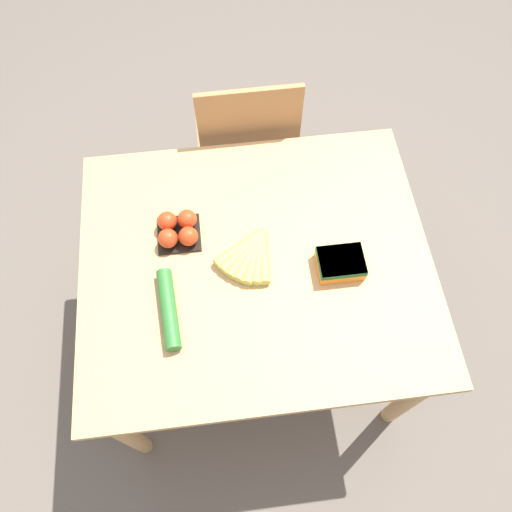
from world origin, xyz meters
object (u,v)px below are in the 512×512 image
object	(u,v)px
chair	(247,149)
carrot_bag	(341,263)
tomato_pack	(178,230)
cucumber_near	(169,309)
banana_bunch	(250,254)

from	to	relation	value
chair	carrot_bag	world-z (taller)	chair
carrot_bag	tomato_pack	bearing A→B (deg)	160.16
carrot_bag	cucumber_near	bearing A→B (deg)	-171.01
carrot_bag	cucumber_near	world-z (taller)	carrot_bag
tomato_pack	carrot_bag	xyz separation A→B (m)	(0.51, -0.18, -0.00)
chair	banana_bunch	bearing A→B (deg)	84.45
banana_bunch	cucumber_near	xyz separation A→B (m)	(-0.27, -0.16, 0.01)
banana_bunch	cucumber_near	distance (m)	0.31
banana_bunch	tomato_pack	xyz separation A→B (m)	(-0.23, 0.11, 0.02)
chair	banana_bunch	world-z (taller)	chair
cucumber_near	carrot_bag	bearing A→B (deg)	8.99
tomato_pack	carrot_bag	world-z (taller)	tomato_pack
chair	tomato_pack	size ratio (longest dim) A/B	6.66
banana_bunch	cucumber_near	world-z (taller)	cucumber_near
carrot_bag	cucumber_near	distance (m)	0.56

